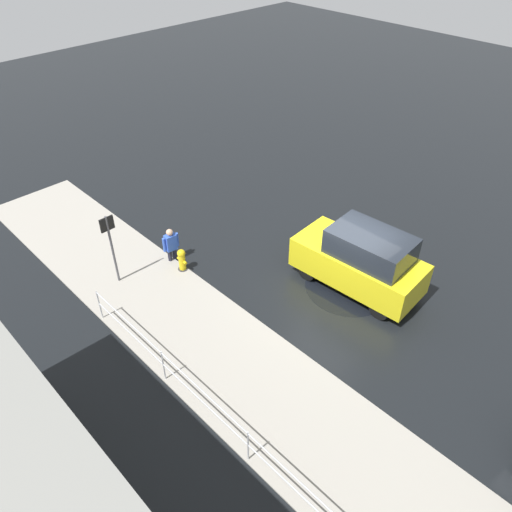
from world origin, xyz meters
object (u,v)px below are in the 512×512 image
at_px(pedestrian, 171,243).
at_px(sign_post, 110,240).
at_px(fire_hydrant, 182,260).
at_px(moving_hatchback, 361,260).

relative_size(pedestrian, sign_post, 0.51).
bearing_deg(fire_hydrant, pedestrian, -7.08).
relative_size(moving_hatchback, pedestrian, 3.28).
bearing_deg(sign_post, moving_hatchback, -136.16).
distance_m(moving_hatchback, sign_post, 7.41).
height_order(moving_hatchback, fire_hydrant, moving_hatchback).
distance_m(pedestrian, sign_post, 2.07).
bearing_deg(moving_hatchback, pedestrian, 33.13).
relative_size(fire_hydrant, pedestrian, 0.66).
relative_size(moving_hatchback, sign_post, 1.67).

